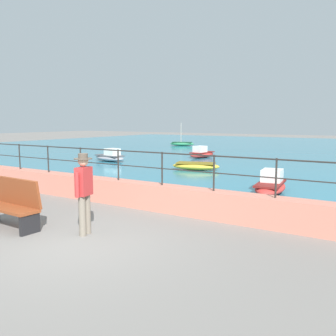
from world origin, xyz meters
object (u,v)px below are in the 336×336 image
at_px(boat_0, 202,153).
at_px(boat_5, 110,157).
at_px(bench_main, 12,203).
at_px(boat_6, 271,185).
at_px(boat_7, 182,144).
at_px(boat_4, 196,166).
at_px(person_walking, 84,190).

xyz_separation_m(boat_0, boat_5, (-3.55, -4.83, 0.00)).
xyz_separation_m(bench_main, boat_5, (-6.97, 11.24, -0.23)).
distance_m(boat_5, boat_6, 11.71).
bearing_deg(bench_main, boat_6, 60.41).
xyz_separation_m(boat_5, boat_7, (-3.22, 13.88, -0.06)).
xyz_separation_m(boat_0, boat_6, (7.30, -9.22, 0.00)).
distance_m(boat_6, boat_7, 23.06).
xyz_separation_m(bench_main, boat_7, (-10.18, 25.12, -0.30)).
bearing_deg(boat_5, boat_7, 103.05).
bearing_deg(boat_0, bench_main, -78.01).
distance_m(boat_0, boat_6, 11.76).
height_order(bench_main, boat_5, bench_main).
height_order(boat_5, boat_6, same).
relative_size(boat_4, boat_7, 1.00).
bearing_deg(boat_5, boat_0, 53.63).
bearing_deg(boat_6, bench_main, -119.59).
bearing_deg(boat_4, bench_main, -85.11).
height_order(boat_0, boat_4, boat_0).
distance_m(bench_main, person_walking, 1.93).
relative_size(boat_6, boat_7, 0.97).
distance_m(bench_main, boat_7, 27.11).
distance_m(boat_5, boat_7, 14.25).
relative_size(person_walking, boat_5, 0.72).
height_order(person_walking, boat_7, boat_7).
bearing_deg(boat_5, boat_6, -22.03).
distance_m(bench_main, boat_0, 16.43).
distance_m(person_walking, boat_6, 6.72).
bearing_deg(boat_6, boat_0, 128.38).
bearing_deg(boat_5, boat_4, -6.09).
xyz_separation_m(boat_6, boat_7, (-14.07, 18.27, -0.06)).
distance_m(bench_main, boat_6, 7.88).
xyz_separation_m(boat_0, boat_4, (2.51, -5.47, -0.07)).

